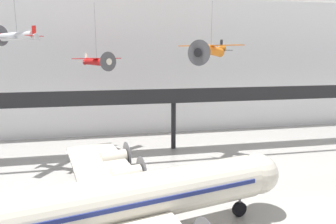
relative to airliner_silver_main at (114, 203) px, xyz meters
name	(u,v)px	position (x,y,z in m)	size (l,w,h in m)	color
hangar_back_wall	(160,59)	(9.26, 33.32, 9.62)	(140.00, 3.00, 26.41)	white
mezzanine_walkway	(175,99)	(9.26, 21.39, 4.10)	(110.00, 3.20, 9.32)	black
airliner_silver_main	(114,203)	(0.00, 0.00, 0.00)	(29.40, 33.90, 10.40)	beige
suspended_plane_red_highwing	(97,61)	(-1.53, 23.62, 9.40)	(6.67, 6.16, 9.16)	red
suspended_plane_orange_highwing	(211,50)	(13.92, 19.79, 11.01)	(7.85, 7.88, 8.43)	orange
suspended_plane_silver_racer	(17,36)	(-10.27, 18.53, 12.43)	(5.79, 6.44, 6.03)	silver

